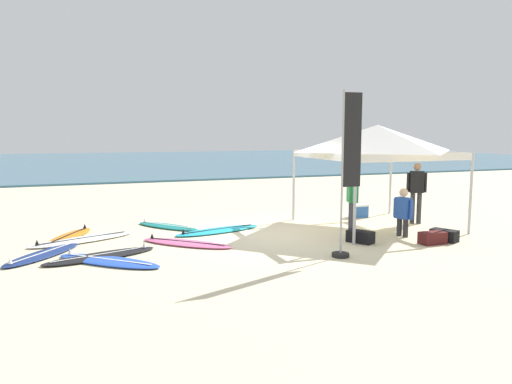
# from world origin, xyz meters

# --- Properties ---
(ground_plane) EXTENTS (80.00, 80.00, 0.00)m
(ground_plane) POSITION_xyz_m (0.00, 0.00, 0.00)
(ground_plane) COLOR beige
(sea) EXTENTS (80.00, 36.00, 0.10)m
(sea) POSITION_xyz_m (0.00, 31.94, 0.05)
(sea) COLOR #386B84
(sea) RESTS_ON ground
(canopy_tent) EXTENTS (3.46, 3.46, 2.75)m
(canopy_tent) POSITION_xyz_m (2.96, 0.16, 2.39)
(canopy_tent) COLOR #B7B7BC
(canopy_tent) RESTS_ON ground
(surfboard_pink) EXTENTS (2.10, 2.01, 0.19)m
(surfboard_pink) POSITION_xyz_m (-2.33, -0.20, 0.04)
(surfboard_pink) COLOR pink
(surfboard_pink) RESTS_ON ground
(surfboard_white) EXTENTS (2.60, 1.60, 0.19)m
(surfboard_white) POSITION_xyz_m (-4.56, 1.01, 0.04)
(surfboard_white) COLOR white
(surfboard_white) RESTS_ON ground
(surfboard_teal) EXTENTS (1.69, 1.97, 0.19)m
(surfboard_teal) POSITION_xyz_m (-2.38, 1.96, 0.04)
(surfboard_teal) COLOR #19847F
(surfboard_teal) RESTS_ON ground
(surfboard_blue) EXTENTS (2.19, 2.13, 0.19)m
(surfboard_blue) POSITION_xyz_m (-4.10, -1.20, 0.04)
(surfboard_blue) COLOR blue
(surfboard_blue) RESTS_ON ground
(surfboard_navy) EXTENTS (1.75, 2.07, 0.19)m
(surfboard_navy) POSITION_xyz_m (-5.35, -0.21, 0.04)
(surfboard_navy) COLOR navy
(surfboard_navy) RESTS_ON ground
(surfboard_black) EXTENTS (2.45, 1.38, 0.19)m
(surfboard_black) POSITION_xyz_m (-4.21, -0.74, 0.04)
(surfboard_black) COLOR black
(surfboard_black) RESTS_ON ground
(surfboard_cyan) EXTENTS (2.52, 1.28, 0.19)m
(surfboard_cyan) POSITION_xyz_m (-1.26, 0.95, 0.04)
(surfboard_cyan) COLOR #23B2CC
(surfboard_cyan) RESTS_ON ground
(surfboard_orange) EXTENTS (1.32, 1.92, 0.19)m
(surfboard_orange) POSITION_xyz_m (-4.83, 1.56, 0.04)
(surfboard_orange) COLOR orange
(surfboard_orange) RESTS_ON ground
(person_black) EXTENTS (0.49, 0.37, 1.71)m
(person_black) POSITION_xyz_m (4.27, 0.12, 0.99)
(person_black) COLOR #2D2D33
(person_black) RESTS_ON ground
(person_green) EXTENTS (0.33, 0.52, 1.71)m
(person_green) POSITION_xyz_m (1.61, -0.87, 0.99)
(person_green) COLOR #383842
(person_green) RESTS_ON ground
(person_blue) EXTENTS (0.32, 0.53, 1.20)m
(person_blue) POSITION_xyz_m (2.86, -1.18, 0.66)
(person_blue) COLOR #2D2D33
(person_blue) RESTS_ON ground
(banner_flag) EXTENTS (0.60, 0.36, 3.40)m
(banner_flag) POSITION_xyz_m (0.55, -2.38, 1.57)
(banner_flag) COLOR #99999E
(banner_flag) RESTS_ON ground
(gear_bag_near_tent) EXTENTS (0.54, 0.68, 0.28)m
(gear_bag_near_tent) POSITION_xyz_m (3.46, -1.96, 0.14)
(gear_bag_near_tent) COLOR black
(gear_bag_near_tent) RESTS_ON ground
(gear_bag_by_pole) EXTENTS (0.61, 0.33, 0.28)m
(gear_bag_by_pole) POSITION_xyz_m (3.01, -2.09, 0.14)
(gear_bag_by_pole) COLOR #4C1919
(gear_bag_by_pole) RESTS_ON ground
(gear_bag_on_sand) EXTENTS (0.57, 0.68, 0.28)m
(gear_bag_on_sand) POSITION_xyz_m (1.53, -1.41, 0.14)
(gear_bag_on_sand) COLOR black
(gear_bag_on_sand) RESTS_ON ground
(cooler_box) EXTENTS (0.50, 0.36, 0.39)m
(cooler_box) POSITION_xyz_m (3.33, 1.56, 0.20)
(cooler_box) COLOR #2D60B7
(cooler_box) RESTS_ON ground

